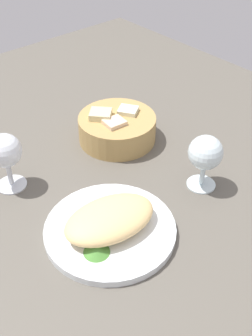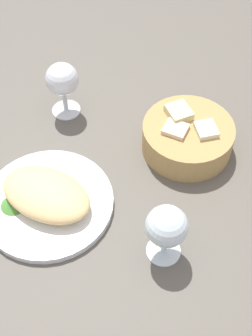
{
  "view_description": "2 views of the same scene",
  "coord_description": "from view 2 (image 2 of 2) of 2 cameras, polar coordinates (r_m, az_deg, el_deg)",
  "views": [
    {
      "loc": [
        -33.06,
        -51.79,
        55.9
      ],
      "look_at": [
        9.46,
        -2.98,
        3.95
      ],
      "focal_mm": 45.69,
      "sensor_mm": 36.0,
      "label": 1
    },
    {
      "loc": [
        26.52,
        -48.9,
        68.15
      ],
      "look_at": [
        9.96,
        -2.0,
        4.45
      ],
      "focal_mm": 49.07,
      "sensor_mm": 36.0,
      "label": 2
    }
  ],
  "objects": [
    {
      "name": "ground_plane",
      "position": [
        0.89,
        -5.64,
        0.48
      ],
      "size": [
        140.0,
        140.0,
        2.0
      ],
      "primitive_type": "cube",
      "color": "#59544B"
    },
    {
      "name": "plate",
      "position": [
        0.82,
        -9.64,
        -4.29
      ],
      "size": [
        23.11,
        23.11,
        1.4
      ],
      "primitive_type": "cylinder",
      "color": "white",
      "rests_on": "ground_plane"
    },
    {
      "name": "omelette",
      "position": [
        0.8,
        -9.9,
        -3.2
      ],
      "size": [
        17.99,
        12.97,
        4.05
      ],
      "primitive_type": "ellipsoid",
      "rotation": [
        0.0,
        0.0,
        -0.16
      ],
      "color": "#EBC37F",
      "rests_on": "plate"
    },
    {
      "name": "lettuce_garnish",
      "position": [
        0.82,
        -13.89,
        -4.27
      ],
      "size": [
        4.45,
        4.45,
        1.31
      ],
      "primitive_type": "cone",
      "color": "#488633",
      "rests_on": "plate"
    },
    {
      "name": "bread_basket",
      "position": [
        0.88,
        7.59,
        3.91
      ],
      "size": [
        17.28,
        17.28,
        7.29
      ],
      "color": "tan",
      "rests_on": "ground_plane"
    },
    {
      "name": "wine_glass_near",
      "position": [
        0.71,
        5.05,
        -7.43
      ],
      "size": [
        6.71,
        6.71,
        11.4
      ],
      "color": "silver",
      "rests_on": "ground_plane"
    },
    {
      "name": "wine_glass_far",
      "position": [
        0.92,
        -7.92,
        10.58
      ],
      "size": [
        6.57,
        6.57,
        11.87
      ],
      "color": "silver",
      "rests_on": "ground_plane"
    }
  ]
}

